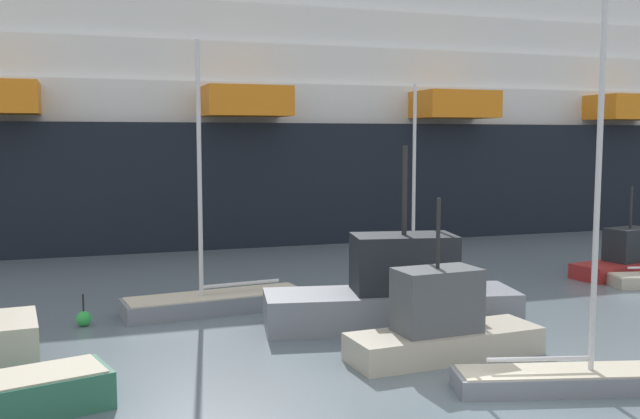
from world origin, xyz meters
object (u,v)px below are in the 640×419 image
fishing_boat_1 (395,294)px  fishing_boat_3 (627,259)px  fishing_boat_0 (442,325)px  cruise_ship (213,122)px  sailboat_4 (216,299)px  sailboat_5 (573,371)px  channel_buoy_0 (84,318)px  sailboat_0 (404,290)px

fishing_boat_1 → fishing_boat_3: 15.19m
fishing_boat_1 → fishing_boat_0: bearing=-82.2°
fishing_boat_1 → cruise_ship: 29.18m
sailboat_4 → fishing_boat_1: sailboat_4 is taller
fishing_boat_0 → sailboat_5: bearing=115.4°
fishing_boat_1 → fishing_boat_3: bearing=29.2°
fishing_boat_0 → sailboat_4: bearing=-59.4°
fishing_boat_3 → sailboat_5: bearing=-147.1°
channel_buoy_0 → cruise_ship: 27.54m
fishing_boat_3 → sailboat_0: bearing=175.7°
fishing_boat_0 → fishing_boat_3: bearing=-153.0°
fishing_boat_0 → cruise_ship: (-2.92, 32.03, 6.72)m
fishing_boat_0 → fishing_boat_3: (14.06, 9.40, -0.17)m
sailboat_4 → cruise_ship: bearing=-106.3°
fishing_boat_3 → cruise_ship: bearing=112.6°
fishing_boat_0 → fishing_boat_1: bearing=-96.3°
sailboat_5 → fishing_boat_0: bearing=133.7°
fishing_boat_3 → cruise_ship: cruise_ship is taller
fishing_boat_0 → channel_buoy_0: bearing=-38.9°
fishing_boat_0 → sailboat_0: bearing=-110.3°
sailboat_4 → fishing_boat_3: size_ratio=1.70×
sailboat_4 → sailboat_5: 13.66m
fishing_boat_3 → fishing_boat_0: bearing=-160.5°
cruise_ship → channel_buoy_0: bearing=-109.9°
sailboat_4 → fishing_boat_0: sailboat_4 is taller
sailboat_5 → channel_buoy_0: sailboat_5 is taller
sailboat_4 → fishing_boat_0: size_ratio=1.64×
sailboat_4 → fishing_boat_3: sailboat_4 is taller
channel_buoy_0 → fishing_boat_3: bearing=6.4°
cruise_ship → sailboat_0: bearing=-82.4°
sailboat_5 → fishing_boat_1: (-2.19, 7.18, 0.66)m
sailboat_0 → fishing_boat_0: size_ratio=1.41×
fishing_boat_1 → sailboat_4: bearing=153.5°
sailboat_4 → cruise_ship: (2.92, 24.40, 7.23)m
channel_buoy_0 → cruise_ship: bearing=73.2°
sailboat_5 → channel_buoy_0: 16.26m
sailboat_0 → channel_buoy_0: bearing=163.3°
fishing_boat_1 → cruise_ship: (-2.89, 28.29, 6.55)m
sailboat_0 → cruise_ship: (-4.65, 24.81, 7.25)m
sailboat_0 → fishing_boat_1: size_ratio=0.96×
sailboat_0 → fishing_boat_3: sailboat_0 is taller
sailboat_5 → cruise_ship: 36.55m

